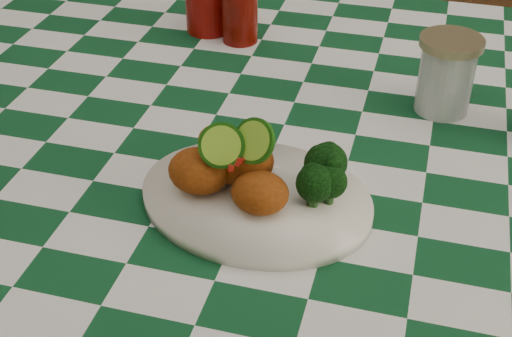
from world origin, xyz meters
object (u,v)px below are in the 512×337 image
(dining_table, at_px, (279,314))
(wooden_chair_left, at_px, (200,63))
(plate, at_px, (256,199))
(ketchup_bottle, at_px, (240,5))
(mason_jar, at_px, (446,75))
(wooden_chair_right, at_px, (505,99))
(fried_chicken_pile, at_px, (243,161))

(dining_table, relative_size, wooden_chair_left, 1.70)
(dining_table, distance_m, plate, 0.44)
(ketchup_bottle, xyz_separation_m, mason_jar, (0.35, -0.15, -0.01))
(plate, relative_size, ketchup_bottle, 2.17)
(wooden_chair_right, bearing_deg, wooden_chair_left, -178.58)
(mason_jar, height_order, wooden_chair_right, wooden_chair_right)
(plate, height_order, fried_chicken_pile, fried_chicken_pile)
(ketchup_bottle, bearing_deg, plate, -71.36)
(dining_table, relative_size, mason_jar, 14.49)
(fried_chicken_pile, height_order, ketchup_bottle, ketchup_bottle)
(mason_jar, xyz_separation_m, wooden_chair_left, (-0.59, 0.59, -0.35))
(fried_chicken_pile, relative_size, wooden_chair_right, 0.15)
(fried_chicken_pile, bearing_deg, ketchup_bottle, 106.74)
(fried_chicken_pile, bearing_deg, dining_table, 87.88)
(plate, bearing_deg, mason_jar, 54.85)
(mason_jar, distance_m, wooden_chair_right, 0.72)
(ketchup_bottle, height_order, mason_jar, ketchup_bottle)
(ketchup_bottle, relative_size, wooden_chair_right, 0.14)
(plate, xyz_separation_m, wooden_chair_right, (0.36, 0.90, -0.31))
(ketchup_bottle, distance_m, wooden_chair_left, 0.62)
(fried_chicken_pile, relative_size, mason_jar, 1.24)
(mason_jar, height_order, wooden_chair_left, wooden_chair_left)
(dining_table, height_order, ketchup_bottle, ketchup_bottle)
(plate, xyz_separation_m, ketchup_bottle, (-0.15, 0.43, 0.06))
(wooden_chair_left, bearing_deg, wooden_chair_right, 11.19)
(ketchup_bottle, xyz_separation_m, wooden_chair_left, (-0.24, 0.44, -0.36))
(dining_table, bearing_deg, plate, -87.28)
(ketchup_bottle, bearing_deg, wooden_chair_right, 42.08)
(mason_jar, bearing_deg, dining_table, -154.41)
(plate, bearing_deg, fried_chicken_pile, 180.00)
(ketchup_bottle, bearing_deg, wooden_chair_left, 118.39)
(ketchup_bottle, xyz_separation_m, wooden_chair_right, (0.51, 0.46, -0.37))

